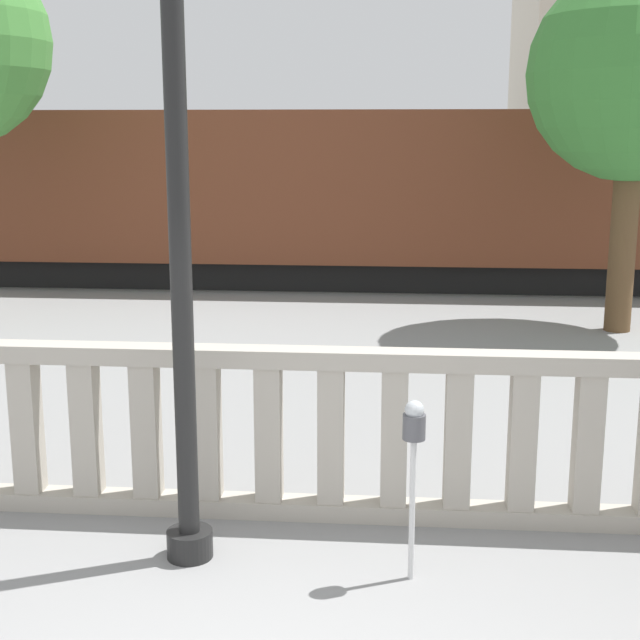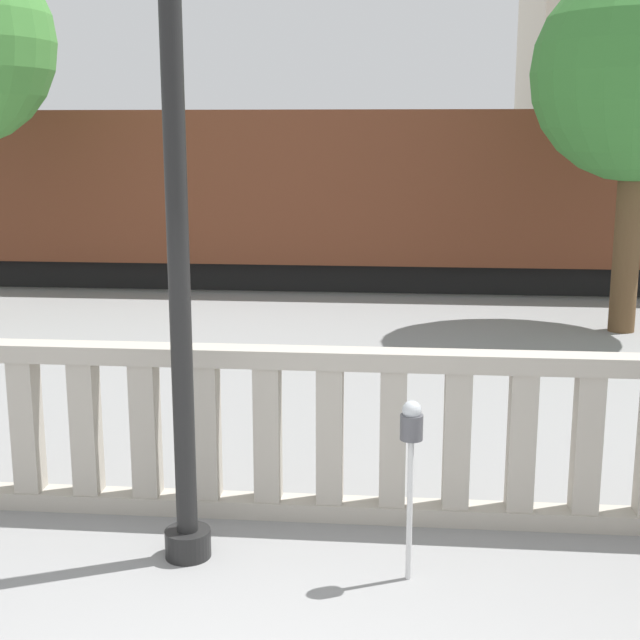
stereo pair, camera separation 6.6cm
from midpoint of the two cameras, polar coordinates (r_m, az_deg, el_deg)
balustrade at (r=6.96m, az=-1.57°, el=-7.31°), size 12.91×0.24×1.36m
lamppost at (r=5.96m, az=-9.57°, el=13.45°), size 0.42×0.42×5.21m
parking_meter at (r=5.94m, az=5.70°, el=-7.63°), size 0.15×0.15×1.26m
train_near at (r=17.83m, az=10.80°, el=7.94°), size 20.56×3.13×3.94m
tree_right at (r=13.98m, az=19.37°, el=14.53°), size 3.09×3.09×5.33m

